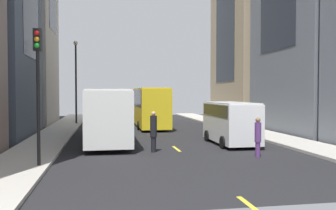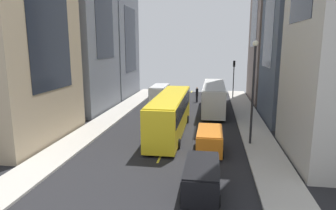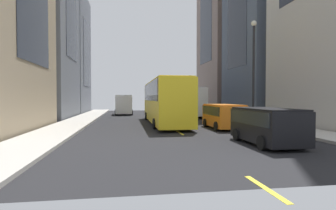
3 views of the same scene
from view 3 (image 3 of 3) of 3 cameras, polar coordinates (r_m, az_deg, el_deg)
ground_plane at (r=27.26m, az=-1.80°, el=-3.11°), size 42.04×42.04×0.00m
sidewalk_west at (r=29.18m, az=13.30°, el=-2.70°), size 2.75×44.00×0.15m
sidewalk_east at (r=27.41m, az=-17.90°, el=-3.00°), size 2.75×44.00×0.15m
lane_stripe_0 at (r=48.14m, az=-4.83°, el=-1.13°), size 0.16×2.00×0.01m
lane_stripe_1 at (r=37.68m, az=-3.73°, el=-1.84°), size 0.16×2.00×0.01m
lane_stripe_2 at (r=27.26m, az=-1.80°, el=-3.10°), size 0.16×2.00×0.01m
lane_stripe_3 at (r=16.94m, az=2.53°, el=-5.88°), size 0.16×2.00×0.01m
lane_stripe_4 at (r=7.16m, az=19.92°, el=-16.22°), size 0.16×2.00×0.01m
building_west_0 at (r=47.26m, az=12.42°, el=20.16°), size 7.21×11.30×34.71m
building_west_1 at (r=35.18m, az=19.68°, el=18.80°), size 6.85×9.73×25.42m
building_east_0 at (r=43.82m, az=-22.70°, el=10.05°), size 8.96×10.59×17.61m
city_bus_white at (r=33.71m, az=3.35°, el=1.18°), size 2.80×12.12×3.35m
streetcar_yellow at (r=22.92m, az=-0.82°, el=1.34°), size 2.70×12.88×3.59m
delivery_van_white at (r=36.29m, az=-9.29°, el=0.40°), size 2.25×5.14×2.58m
car_black_0 at (r=13.43m, az=20.11°, el=-3.62°), size 2.03×4.20×1.70m
car_orange_1 at (r=19.59m, az=11.60°, el=-1.95°), size 2.07×4.09×1.73m
pedestrian_walking_far at (r=38.66m, az=-1.75°, el=-0.06°), size 0.36×0.36×2.17m
pedestrian_waiting_curb at (r=40.83m, az=-8.87°, el=-0.13°), size 0.32×0.32×1.96m
traffic_light_near_corner at (r=42.93m, az=4.69°, el=4.00°), size 0.32×0.44×5.63m
streetlamp_near at (r=22.89m, az=17.62°, el=8.70°), size 0.44×0.44×8.21m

